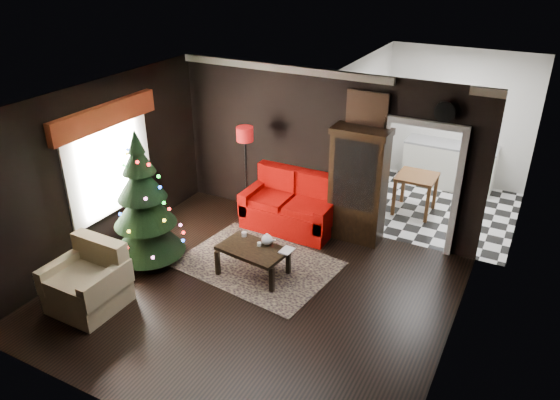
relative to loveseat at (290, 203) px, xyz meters
The scene contains 26 objects.
floor 2.15m from the loveseat, 78.96° to the right, with size 5.50×5.50×0.00m, color black.
ceiling 3.11m from the loveseat, 78.96° to the right, with size 5.50×5.50×0.00m, color white.
wall_back 1.08m from the loveseat, 48.37° to the left, with size 5.50×5.50×0.00m, color black.
wall_front 4.66m from the loveseat, 84.98° to the right, with size 5.50×5.50×0.00m, color black.
wall_left 3.25m from the loveseat, 138.90° to the right, with size 5.50×5.50×0.00m, color black.
wall_right 3.86m from the loveseat, 33.06° to the right, with size 5.50×5.50×0.00m, color black.
doorway 2.22m from the loveseat, 12.09° to the left, with size 1.10×0.10×2.10m, color silver, non-canonical shape.
left_window 3.11m from the loveseat, 141.31° to the right, with size 0.05×1.60×1.40m, color white.
valance 3.40m from the loveseat, 140.32° to the right, with size 0.12×2.10×0.35m, color maroon.
kitchen_floor 2.91m from the loveseat, 42.88° to the left, with size 3.00×3.00×0.00m, color white.
kitchen_window 4.17m from the loveseat, 58.30° to the left, with size 0.70×0.06×0.70m, color white.
rug 1.41m from the loveseat, 86.23° to the right, with size 2.36×1.71×0.01m, color #291F24.
loveseat is the anchor object (origin of this frame).
curio_cabinet 1.25m from the loveseat, 10.83° to the left, with size 0.90×0.45×1.90m, color black, non-canonical shape.
floor_lamp 0.93m from the loveseat, behind, with size 0.32×0.32×1.89m, color black, non-canonical shape.
christmas_tree 2.59m from the loveseat, 126.85° to the right, with size 1.16×1.16×2.21m, color black, non-canonical shape.
armchair 3.66m from the loveseat, 113.86° to the right, with size 0.94×0.94×0.96m, color beige, non-canonical shape.
coffee_table 1.62m from the loveseat, 84.18° to the right, with size 1.03×0.62×0.46m, color black, non-canonical shape.
teapot 1.43m from the loveseat, 77.62° to the right, with size 0.19×0.19×0.18m, color white, non-canonical shape.
cup_a 1.35m from the loveseat, 95.87° to the right, with size 0.08×0.08×0.07m, color white.
cup_b 1.50m from the loveseat, 81.68° to the right, with size 0.06×0.06×0.06m, color silver.
book 1.54m from the loveseat, 68.04° to the right, with size 0.18×0.02×0.24m, color #916D55.
wall_clock 3.04m from the loveseat, ahead, with size 0.32×0.32×0.06m, color silver.
painting 2.13m from the loveseat, 19.40° to the left, with size 0.62×0.05×0.52m, color #AA793B.
kitchen_counter 3.79m from the loveseat, 56.31° to the left, with size 1.80×0.60×0.90m, color white.
kitchen_table 2.45m from the loveseat, 42.51° to the left, with size 0.70×0.70×0.75m, color brown, non-canonical shape.
Camera 1 is at (3.31, -5.40, 4.68)m, focal length 33.87 mm.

